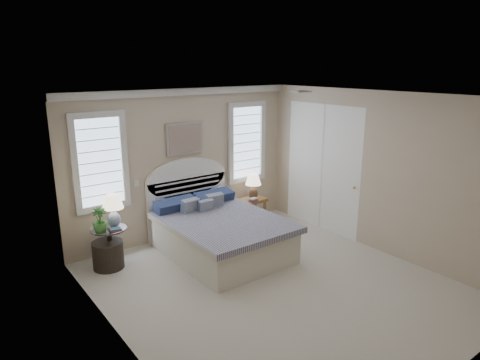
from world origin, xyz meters
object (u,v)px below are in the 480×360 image
Objects in this scene: bed at (218,230)px; nightstand_right at (252,205)px; side_table_left at (110,243)px; floor_pot at (108,255)px; lamp_left at (113,207)px; lamp_right at (253,184)px.

bed is 4.29× the size of nightstand_right.
bed is 1.75m from side_table_left.
nightstand_right is 3.02m from floor_pot.
floor_pot is 0.76m from lamp_left.
bed reaches higher than side_table_left.
nightstand_right is at bearing 83.13° from lamp_right.
lamp_left is at bearing 159.02° from bed.
lamp_right is (2.85, 0.07, -0.12)m from lamp_left.
floor_pot is at bearing 162.57° from bed.
bed is at bearing -19.74° from side_table_left.
lamp_left is at bearing -178.03° from nightstand_right.
nightstand_right is 0.45m from lamp_right.
lamp_left is (-2.85, -0.10, 0.57)m from nightstand_right.
lamp_right is at bearing 1.33° from side_table_left.
side_table_left is 1.19× the size of nightstand_right.
lamp_right is at bearing 27.00° from bed.
lamp_right is at bearing 2.36° from floor_pot.
nightstand_right is at bearing 1.94° from side_table_left.
floor_pot is at bearing -137.46° from side_table_left.
bed is at bearing -151.97° from nightstand_right.
lamp_left reaches higher than side_table_left.
bed reaches higher than nightstand_right.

